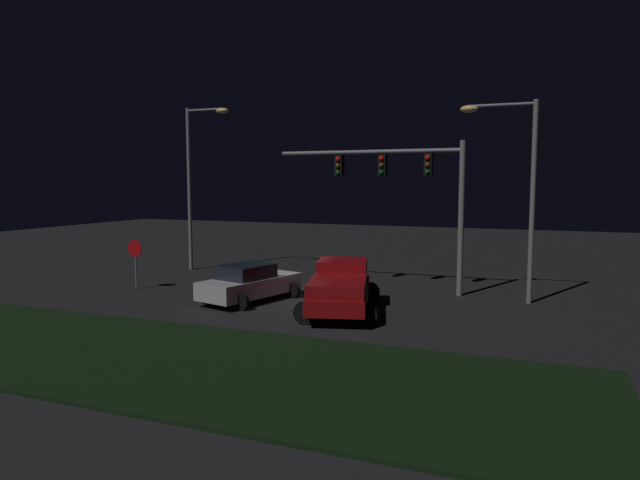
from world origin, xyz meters
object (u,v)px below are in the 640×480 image
at_px(pickup_truck, 341,285).
at_px(car_sedan, 250,283).
at_px(street_lamp_left, 197,170).
at_px(stop_sign, 135,255).
at_px(traffic_signal_gantry, 404,179).
at_px(street_lamp_right, 517,175).

xyz_separation_m(pickup_truck, car_sedan, (-4.02, 0.36, -0.26)).
bearing_deg(street_lamp_left, stop_sign, -83.95).
relative_size(pickup_truck, street_lamp_left, 0.66).
bearing_deg(street_lamp_left, car_sedan, -43.30).
distance_m(pickup_truck, street_lamp_left, 13.22).
relative_size(street_lamp_left, stop_sign, 3.92).
xyz_separation_m(car_sedan, traffic_signal_gantry, (5.25, 4.25, 4.16)).
distance_m(car_sedan, stop_sign, 6.01).
relative_size(traffic_signal_gantry, street_lamp_right, 1.05).
bearing_deg(traffic_signal_gantry, street_lamp_right, -6.15).
height_order(traffic_signal_gantry, street_lamp_left, street_lamp_left).
bearing_deg(stop_sign, traffic_signal_gantry, 19.26).
bearing_deg(car_sedan, street_lamp_right, -54.04).
relative_size(street_lamp_right, stop_sign, 3.56).
bearing_deg(traffic_signal_gantry, stop_sign, -160.74).
bearing_deg(pickup_truck, street_lamp_right, -70.16).
xyz_separation_m(street_lamp_right, stop_sign, (-15.80, -3.42, -3.48)).
distance_m(car_sedan, traffic_signal_gantry, 7.93).
xyz_separation_m(pickup_truck, stop_sign, (-9.96, 0.69, 0.56)).
bearing_deg(street_lamp_right, traffic_signal_gantry, 173.85).
bearing_deg(stop_sign, car_sedan, -3.23).
height_order(car_sedan, street_lamp_right, street_lamp_right).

